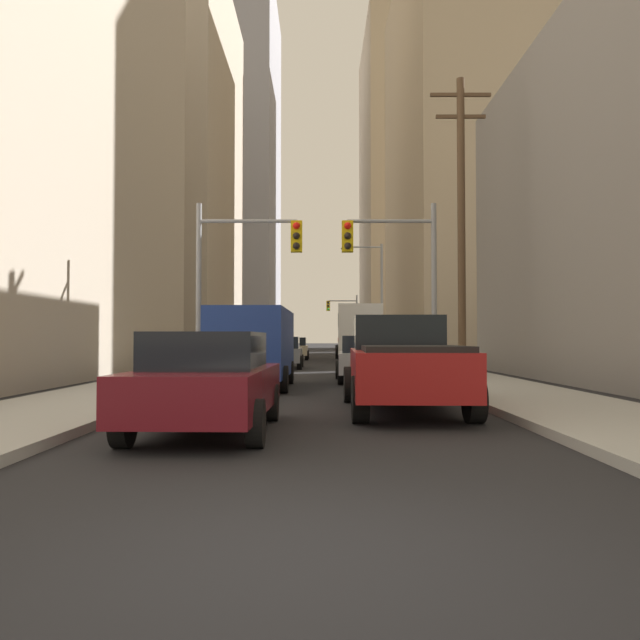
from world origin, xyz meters
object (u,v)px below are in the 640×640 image
Objects in this scene: pickup_truck_red at (405,363)px; sedan_maroon at (210,382)px; cargo_van_blue at (256,343)px; sedan_silver at (368,358)px; city_bus at (360,331)px; traffic_signal_far_right at (346,314)px; sedan_beige at (297,348)px; sedan_grey at (285,352)px; traffic_signal_near_left at (246,261)px; traffic_signal_near_right at (397,262)px.

sedan_maroon is (-3.34, -2.95, -0.16)m from pickup_truck_red.
sedan_silver is (3.44, 2.69, -0.52)m from cargo_van_blue.
cargo_van_blue is at bearing -100.98° from city_bus.
sedan_maroon is 55.89m from traffic_signal_far_right.
sedan_beige is 22.87m from traffic_signal_far_right.
cargo_van_blue reaches higher than pickup_truck_red.
sedan_grey is at bearing 109.47° from sedan_silver.
sedan_maroon is at bearing -97.59° from city_bus.
traffic_signal_near_left and traffic_signal_near_right have the same top height.
sedan_maroon is 33.40m from sedan_beige.
city_bus is at bearing 79.02° from cargo_van_blue.
sedan_grey is 10.67m from traffic_signal_near_right.
sedan_silver and sedan_beige have the same top height.
cargo_van_blue is (-4.34, -22.38, -0.64)m from city_bus.
traffic_signal_near_left is (-0.77, -9.20, 3.26)m from sedan_grey.
sedan_silver is 22.36m from sedan_beige.
sedan_grey is at bearing 115.14° from traffic_signal_near_right.
city_bus is at bearing 87.38° from sedan_silver.
sedan_beige is (-4.17, 2.43, -1.16)m from city_bus.
sedan_grey is 12.68m from sedan_beige.
sedan_grey is (-4.24, -10.25, -1.16)m from city_bus.
sedan_maroon is at bearing -94.29° from traffic_signal_far_right.
city_bus is 11.15m from sedan_grey.
city_bus is 1.93× the size of traffic_signal_far_right.
cargo_van_blue is at bearing -141.95° from sedan_silver.
cargo_van_blue reaches higher than sedan_maroon.
traffic_signal_near_right is at bearing 33.49° from cargo_van_blue.
sedan_silver is 10.01m from sedan_grey.
sedan_silver is at bearing 38.05° from cargo_van_blue.
traffic_signal_near_right is (5.09, -0.00, -0.02)m from traffic_signal_near_left.
sedan_beige is at bearing 96.35° from pickup_truck_red.
city_bus is 19.74m from sedan_silver.
traffic_signal_near_left is at bearing 94.36° from sedan_maroon.
pickup_truck_red is 6.67m from cargo_van_blue.
pickup_truck_red is at bearing -63.79° from traffic_signal_near_left.
sedan_grey is at bearing -97.00° from traffic_signal_far_right.
city_bus reaches higher than sedan_grey.
cargo_van_blue is 12.14m from sedan_grey.
city_bus is 19.57m from traffic_signal_near_right.
cargo_van_blue is at bearing -90.39° from sedan_beige.
traffic_signal_near_left reaches higher than city_bus.
traffic_signal_far_right is at bearing 89.88° from city_bus.
sedan_silver is at bearing -166.61° from traffic_signal_near_right.
traffic_signal_near_left is at bearing -94.77° from sedan_grey.
sedan_grey is at bearing 89.49° from cargo_van_blue.
traffic_signal_near_right is at bearing 84.19° from pickup_truck_red.
city_bus is at bearing 90.24° from traffic_signal_near_right.
traffic_signal_near_right reaches higher than pickup_truck_red.
traffic_signal_near_right is at bearing -89.96° from traffic_signal_far_right.
pickup_truck_red is at bearing 41.43° from sedan_maroon.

